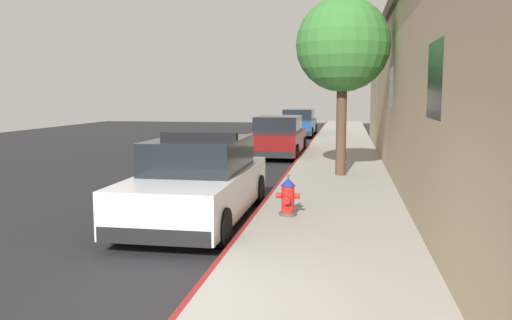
{
  "coord_description": "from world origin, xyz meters",
  "views": [
    {
      "loc": [
        1.65,
        -5.29,
        2.39
      ],
      "look_at": [
        -0.26,
        5.75,
        1.0
      ],
      "focal_mm": 37.01,
      "sensor_mm": 36.0,
      "label": 1
    }
  ],
  "objects": [
    {
      "name": "curb_painted_edge",
      "position": [
        -0.04,
        10.0,
        0.08
      ],
      "size": [
        0.08,
        60.0,
        0.16
      ],
      "primitive_type": "cube",
      "color": "maroon",
      "rests_on": "ground"
    },
    {
      "name": "street_tree",
      "position": [
        1.49,
        9.47,
        3.72
      ],
      "size": [
        2.56,
        2.56,
        4.86
      ],
      "color": "brown",
      "rests_on": "sidewalk_pavement"
    },
    {
      "name": "parked_car_dark_far",
      "position": [
        -1.14,
        25.39,
        0.74
      ],
      "size": [
        1.94,
        4.84,
        1.56
      ],
      "color": "navy",
      "rests_on": "ground"
    },
    {
      "name": "ground_plane",
      "position": [
        -4.58,
        10.0,
        -0.1
      ],
      "size": [
        30.93,
        60.0,
        0.2
      ],
      "primitive_type": "cube",
      "color": "#232326"
    },
    {
      "name": "police_cruiser",
      "position": [
        -1.12,
        4.29,
        0.74
      ],
      "size": [
        1.94,
        4.84,
        1.68
      ],
      "color": "white",
      "rests_on": "ground"
    },
    {
      "name": "fire_hydrant",
      "position": [
        0.59,
        4.26,
        0.51
      ],
      "size": [
        0.44,
        0.4,
        0.76
      ],
      "color": "#4C4C51",
      "rests_on": "sidewalk_pavement"
    },
    {
      "name": "parked_car_silver_ahead",
      "position": [
        -1.02,
        15.2,
        0.74
      ],
      "size": [
        1.94,
        4.84,
        1.56
      ],
      "color": "maroon",
      "rests_on": "ground"
    },
    {
      "name": "sidewalk_pavement",
      "position": [
        1.42,
        10.0,
        0.08
      ],
      "size": [
        2.84,
        60.0,
        0.16
      ],
      "primitive_type": "cube",
      "color": "#9E9991",
      "rests_on": "ground"
    }
  ]
}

